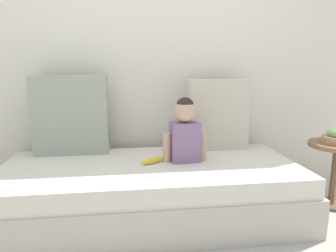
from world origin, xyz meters
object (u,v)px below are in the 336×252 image
banana (152,160)px  throw_pillow_left (71,115)px  toddler (185,130)px  side_table (336,158)px  couch (151,191)px  throw_pillow_right (217,114)px

banana → throw_pillow_left: bearing=149.5°
toddler → side_table: toddler is taller
throw_pillow_left → toddler: size_ratio=1.31×
couch → side_table: bearing=-0.5°
throw_pillow_left → toddler: throw_pillow_left is taller
throw_pillow_right → toddler: 0.43m
banana → side_table: (1.30, -0.02, -0.03)m
throw_pillow_left → banana: (0.56, -0.33, -0.26)m
side_table → toddler: bearing=177.5°
throw_pillow_right → toddler: size_ratio=1.23×
toddler → side_table: bearing=-2.5°
throw_pillow_right → side_table: 0.89m
throw_pillow_right → throw_pillow_left: bearing=180.0°
couch → throw_pillow_right: size_ratio=3.72×
banana → side_table: bearing=-0.8°
throw_pillow_left → throw_pillow_right: bearing=0.0°
couch → throw_pillow_left: throw_pillow_left is taller
couch → side_table: side_table is taller
couch → throw_pillow_right: throw_pillow_right is taller
throw_pillow_left → throw_pillow_right: size_ratio=1.07×
couch → throw_pillow_left: bearing=148.4°
couch → banana: (0.01, 0.01, 0.21)m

